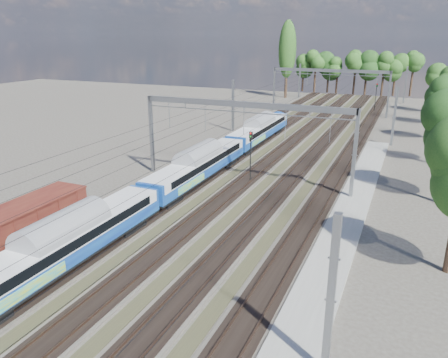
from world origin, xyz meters
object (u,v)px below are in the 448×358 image
at_px(emu_train, 197,163).
at_px(signal_near, 251,150).
at_px(worker, 327,110).
at_px(signal_far, 376,94).
at_px(freight_boxcar, 2,236).

distance_m(emu_train, signal_near, 6.02).
bearing_deg(emu_train, signal_near, 33.33).
height_order(emu_train, worker, emu_train).
relative_size(signal_near, signal_far, 0.96).
bearing_deg(worker, signal_near, -168.86).
bearing_deg(emu_train, signal_far, 76.99).
height_order(emu_train, signal_far, signal_far).
xyz_separation_m(freight_boxcar, worker, (9.04, 70.56, -1.36)).
bearing_deg(emu_train, freight_boxcar, -102.04).
bearing_deg(signal_far, freight_boxcar, -115.48).
relative_size(emu_train, worker, 33.29).
height_order(signal_near, signal_far, signal_far).
height_order(emu_train, signal_near, signal_near).
bearing_deg(worker, freight_boxcar, -176.66).
xyz_separation_m(emu_train, signal_far, (13.16, 56.97, 1.24)).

